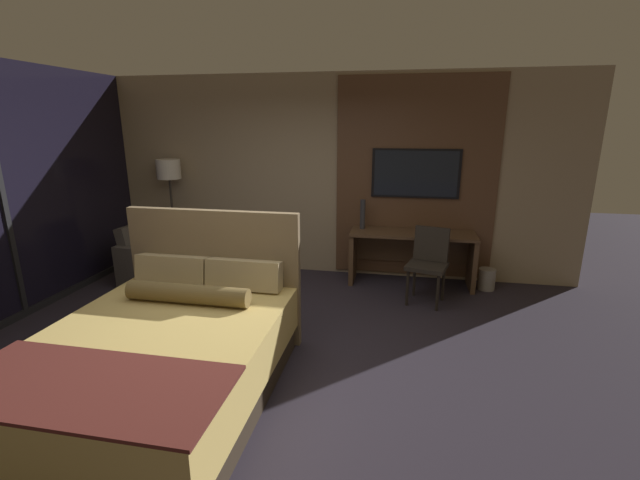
{
  "coord_description": "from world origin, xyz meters",
  "views": [
    {
      "loc": [
        1.2,
        -3.39,
        2.14
      ],
      "look_at": [
        0.38,
        0.83,
        0.96
      ],
      "focal_mm": 24.0,
      "sensor_mm": 36.0,
      "label": 1
    }
  ],
  "objects": [
    {
      "name": "ground_plane",
      "position": [
        0.0,
        0.0,
        0.0
      ],
      "size": [
        16.0,
        16.0,
        0.0
      ],
      "primitive_type": "plane",
      "color": "#28232D"
    },
    {
      "name": "wall_back_tv_panel",
      "position": [
        0.17,
        2.59,
        1.4
      ],
      "size": [
        7.2,
        0.09,
        2.8
      ],
      "color": "tan",
      "rests_on": "ground_plane"
    },
    {
      "name": "wall_left_window",
      "position": [
        -3.0,
        0.4,
        1.32
      ],
      "size": [
        0.06,
        6.0,
        2.8
      ],
      "color": "black",
      "rests_on": "ground_plane"
    },
    {
      "name": "bed",
      "position": [
        -0.6,
        -0.65,
        0.36
      ],
      "size": [
        1.74,
        2.25,
        1.33
      ],
      "color": "#33281E",
      "rests_on": "ground_plane"
    },
    {
      "name": "desk",
      "position": [
        1.37,
        2.3,
        0.49
      ],
      "size": [
        1.65,
        0.54,
        0.73
      ],
      "color": "brown",
      "rests_on": "ground_plane"
    },
    {
      "name": "tv",
      "position": [
        1.37,
        2.52,
        1.48
      ],
      "size": [
        1.17,
        0.04,
        0.66
      ],
      "color": "black"
    },
    {
      "name": "desk_chair",
      "position": [
        1.56,
        1.73,
        0.56
      ],
      "size": [
        0.55,
        0.55,
        0.92
      ],
      "rotation": [
        0.0,
        0.0,
        -0.27
      ],
      "color": "#28231E",
      "rests_on": "ground_plane"
    },
    {
      "name": "armchair_by_window",
      "position": [
        -2.11,
        1.69,
        0.28
      ],
      "size": [
        0.83,
        0.84,
        0.81
      ],
      "rotation": [
        0.0,
        0.0,
        1.5
      ],
      "color": "#47423D",
      "rests_on": "ground_plane"
    },
    {
      "name": "floor_lamp",
      "position": [
        -2.14,
        2.32,
        1.37
      ],
      "size": [
        0.34,
        0.34,
        1.63
      ],
      "color": "#282623",
      "rests_on": "ground_plane"
    },
    {
      "name": "vase_tall",
      "position": [
        0.69,
        2.35,
        0.93
      ],
      "size": [
        0.07,
        0.07,
        0.4
      ],
      "color": "#333338",
      "rests_on": "desk"
    },
    {
      "name": "waste_bin",
      "position": [
        2.36,
        2.26,
        0.14
      ],
      "size": [
        0.22,
        0.22,
        0.28
      ],
      "color": "gray",
      "rests_on": "ground_plane"
    }
  ]
}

